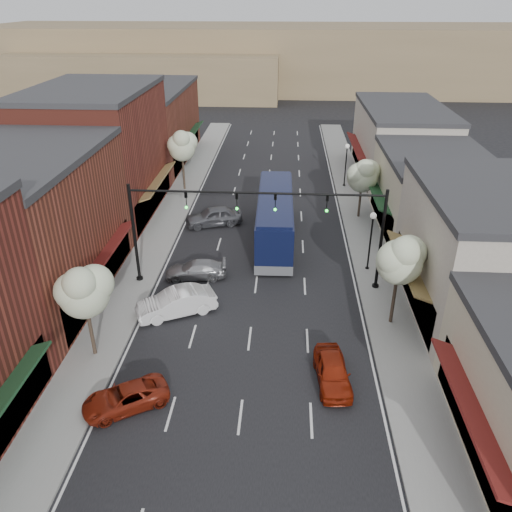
% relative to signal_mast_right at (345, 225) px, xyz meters
% --- Properties ---
extents(ground, '(160.00, 160.00, 0.00)m').
position_rel_signal_mast_right_xyz_m(ground, '(-5.62, -8.00, -4.62)').
color(ground, black).
rests_on(ground, ground).
extents(sidewalk_left, '(2.80, 73.00, 0.15)m').
position_rel_signal_mast_right_xyz_m(sidewalk_left, '(-14.02, 10.50, -4.55)').
color(sidewalk_left, gray).
rests_on(sidewalk_left, ground).
extents(sidewalk_right, '(2.80, 73.00, 0.15)m').
position_rel_signal_mast_right_xyz_m(sidewalk_right, '(2.78, 10.50, -4.55)').
color(sidewalk_right, gray).
rests_on(sidewalk_right, ground).
extents(curb_left, '(0.25, 73.00, 0.17)m').
position_rel_signal_mast_right_xyz_m(curb_left, '(-12.62, 10.50, -4.55)').
color(curb_left, gray).
rests_on(curb_left, ground).
extents(curb_right, '(0.25, 73.00, 0.17)m').
position_rel_signal_mast_right_xyz_m(curb_right, '(1.38, 10.50, -4.55)').
color(curb_right, gray).
rests_on(curb_right, ground).
extents(bldg_left_midnear, '(10.14, 14.10, 9.40)m').
position_rel_signal_mast_right_xyz_m(bldg_left_midnear, '(-19.85, -2.00, 0.03)').
color(bldg_left_midnear, brown).
rests_on(bldg_left_midnear, ground).
extents(bldg_left_midfar, '(10.14, 14.10, 10.90)m').
position_rel_signal_mast_right_xyz_m(bldg_left_midfar, '(-19.86, 12.00, 0.78)').
color(bldg_left_midfar, maroon).
rests_on(bldg_left_midfar, ground).
extents(bldg_left_far, '(10.14, 18.10, 8.40)m').
position_rel_signal_mast_right_xyz_m(bldg_left_far, '(-19.84, 28.00, -0.46)').
color(bldg_left_far, brown).
rests_on(bldg_left_far, ground).
extents(bldg_right_midnear, '(9.14, 12.10, 7.90)m').
position_rel_signal_mast_right_xyz_m(bldg_right_midnear, '(8.10, -2.00, -0.72)').
color(bldg_right_midnear, '#B3A99A').
rests_on(bldg_right_midnear, ground).
extents(bldg_right_midfar, '(9.14, 12.10, 6.40)m').
position_rel_signal_mast_right_xyz_m(bldg_right_midfar, '(8.08, 10.00, -1.46)').
color(bldg_right_midfar, beige).
rests_on(bldg_right_midfar, ground).
extents(bldg_right_far, '(9.14, 16.10, 7.40)m').
position_rel_signal_mast_right_xyz_m(bldg_right_far, '(8.09, 24.00, -0.96)').
color(bldg_right_far, '#B3A99A').
rests_on(bldg_right_far, ground).
extents(hill_far, '(120.00, 30.00, 12.00)m').
position_rel_signal_mast_right_xyz_m(hill_far, '(-5.62, 82.00, 1.38)').
color(hill_far, '#7A6647').
rests_on(hill_far, ground).
extents(hill_near, '(50.00, 20.00, 8.00)m').
position_rel_signal_mast_right_xyz_m(hill_near, '(-30.62, 70.00, -0.62)').
color(hill_near, '#7A6647').
rests_on(hill_near, ground).
extents(signal_mast_right, '(8.22, 0.46, 7.00)m').
position_rel_signal_mast_right_xyz_m(signal_mast_right, '(0.00, 0.00, 0.00)').
color(signal_mast_right, black).
rests_on(signal_mast_right, ground).
extents(signal_mast_left, '(8.22, 0.46, 7.00)m').
position_rel_signal_mast_right_xyz_m(signal_mast_left, '(-11.24, 0.00, 0.00)').
color(signal_mast_left, black).
rests_on(signal_mast_left, ground).
extents(tree_right_near, '(2.85, 2.65, 5.95)m').
position_rel_signal_mast_right_xyz_m(tree_right_near, '(2.73, -4.05, -0.17)').
color(tree_right_near, '#47382B').
rests_on(tree_right_near, ground).
extents(tree_right_far, '(2.85, 2.65, 5.43)m').
position_rel_signal_mast_right_xyz_m(tree_right_far, '(2.73, 11.95, -0.63)').
color(tree_right_far, '#47382B').
rests_on(tree_right_far, ground).
extents(tree_left_near, '(2.85, 2.65, 5.69)m').
position_rel_signal_mast_right_xyz_m(tree_left_near, '(-13.87, -8.05, -0.40)').
color(tree_left_near, '#47382B').
rests_on(tree_left_near, ground).
extents(tree_left_far, '(2.85, 2.65, 6.13)m').
position_rel_signal_mast_right_xyz_m(tree_left_far, '(-13.87, 17.95, -0.02)').
color(tree_left_far, '#47382B').
rests_on(tree_left_far, ground).
extents(lamp_post_near, '(0.44, 0.44, 4.44)m').
position_rel_signal_mast_right_xyz_m(lamp_post_near, '(2.18, 2.50, -1.62)').
color(lamp_post_near, black).
rests_on(lamp_post_near, ground).
extents(lamp_post_far, '(0.44, 0.44, 4.44)m').
position_rel_signal_mast_right_xyz_m(lamp_post_far, '(2.18, 20.00, -1.62)').
color(lamp_post_far, black).
rests_on(lamp_post_far, ground).
extents(coach_bus, '(2.91, 12.39, 3.78)m').
position_rel_signal_mast_right_xyz_m(coach_bus, '(-4.56, 7.11, -2.66)').
color(coach_bus, black).
rests_on(coach_bus, ground).
extents(red_hatchback, '(1.96, 4.13, 1.36)m').
position_rel_signal_mast_right_xyz_m(red_hatchback, '(-1.19, -9.32, -3.94)').
color(red_hatchback, maroon).
rests_on(red_hatchback, ground).
extents(parked_car_a, '(4.43, 3.66, 1.12)m').
position_rel_signal_mast_right_xyz_m(parked_car_a, '(-11.10, -11.67, -4.06)').
color(parked_car_a, maroon).
rests_on(parked_car_a, ground).
extents(parked_car_b, '(5.09, 3.65, 1.59)m').
position_rel_signal_mast_right_xyz_m(parked_car_b, '(-10.28, -3.75, -3.82)').
color(parked_car_b, white).
rests_on(parked_car_b, ground).
extents(parked_car_c, '(4.36, 2.15, 1.22)m').
position_rel_signal_mast_right_xyz_m(parked_car_c, '(-9.83, 0.75, -4.01)').
color(parked_car_c, gray).
rests_on(parked_car_c, ground).
extents(parked_car_d, '(5.09, 3.27, 1.61)m').
position_rel_signal_mast_right_xyz_m(parked_car_d, '(-9.82, 9.66, -3.82)').
color(parked_car_d, '#525359').
rests_on(parked_car_d, ground).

